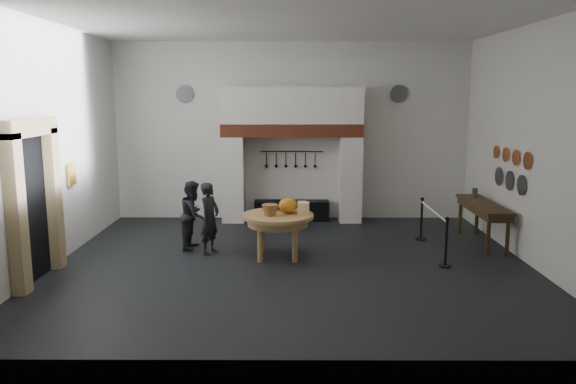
{
  "coord_description": "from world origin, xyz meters",
  "views": [
    {
      "loc": [
        -0.02,
        -10.37,
        3.2
      ],
      "look_at": [
        -0.08,
        0.18,
        1.35
      ],
      "focal_mm": 35.0,
      "sensor_mm": 36.0,
      "label": 1
    }
  ],
  "objects_px": {
    "iron_range": "(292,210)",
    "visitor_near": "(210,218)",
    "side_table": "(483,204)",
    "barrier_post_near": "(446,243)",
    "visitor_far": "(193,215)",
    "work_table": "(278,216)",
    "barrier_post_far": "(421,220)"
  },
  "relations": [
    {
      "from": "visitor_near",
      "to": "visitor_far",
      "type": "height_order",
      "value": "visitor_near"
    },
    {
      "from": "iron_range",
      "to": "barrier_post_near",
      "type": "height_order",
      "value": "barrier_post_near"
    },
    {
      "from": "iron_range",
      "to": "visitor_near",
      "type": "height_order",
      "value": "visitor_near"
    },
    {
      "from": "work_table",
      "to": "side_table",
      "type": "xyz_separation_m",
      "value": [
        4.38,
        1.03,
        0.03
      ]
    },
    {
      "from": "iron_range",
      "to": "visitor_near",
      "type": "xyz_separation_m",
      "value": [
        -1.66,
        -3.07,
        0.48
      ]
    },
    {
      "from": "visitor_far",
      "to": "side_table",
      "type": "distance_m",
      "value": 6.17
    },
    {
      "from": "visitor_near",
      "to": "work_table",
      "type": "bearing_deg",
      "value": -78.52
    },
    {
      "from": "side_table",
      "to": "barrier_post_far",
      "type": "height_order",
      "value": "same"
    },
    {
      "from": "iron_range",
      "to": "barrier_post_far",
      "type": "relative_size",
      "value": 2.11
    },
    {
      "from": "iron_range",
      "to": "work_table",
      "type": "height_order",
      "value": "work_table"
    },
    {
      "from": "barrier_post_near",
      "to": "iron_range",
      "type": "bearing_deg",
      "value": 126.0
    },
    {
      "from": "visitor_near",
      "to": "visitor_far",
      "type": "bearing_deg",
      "value": 67.83
    },
    {
      "from": "work_table",
      "to": "visitor_near",
      "type": "relative_size",
      "value": 0.97
    },
    {
      "from": "iron_range",
      "to": "barrier_post_near",
      "type": "distance_m",
      "value": 4.89
    },
    {
      "from": "iron_range",
      "to": "work_table",
      "type": "bearing_deg",
      "value": -94.74
    },
    {
      "from": "iron_range",
      "to": "side_table",
      "type": "relative_size",
      "value": 0.86
    },
    {
      "from": "visitor_far",
      "to": "barrier_post_near",
      "type": "bearing_deg",
      "value": -98.07
    },
    {
      "from": "work_table",
      "to": "barrier_post_far",
      "type": "relative_size",
      "value": 1.56
    },
    {
      "from": "visitor_far",
      "to": "barrier_post_far",
      "type": "xyz_separation_m",
      "value": [
        4.93,
        0.71,
        -0.26
      ]
    },
    {
      "from": "iron_range",
      "to": "barrier_post_far",
      "type": "xyz_separation_m",
      "value": [
        2.87,
        -1.96,
        0.2
      ]
    },
    {
      "from": "side_table",
      "to": "barrier_post_far",
      "type": "xyz_separation_m",
      "value": [
        -1.23,
        0.35,
        -0.42
      ]
    },
    {
      "from": "side_table",
      "to": "barrier_post_near",
      "type": "bearing_deg",
      "value": -126.68
    },
    {
      "from": "iron_range",
      "to": "barrier_post_far",
      "type": "height_order",
      "value": "barrier_post_far"
    },
    {
      "from": "work_table",
      "to": "barrier_post_far",
      "type": "xyz_separation_m",
      "value": [
        3.15,
        1.39,
        -0.39
      ]
    },
    {
      "from": "visitor_near",
      "to": "side_table",
      "type": "distance_m",
      "value": 5.81
    },
    {
      "from": "side_table",
      "to": "iron_range",
      "type": "bearing_deg",
      "value": 150.59
    },
    {
      "from": "iron_range",
      "to": "side_table",
      "type": "height_order",
      "value": "side_table"
    },
    {
      "from": "visitor_near",
      "to": "visitor_far",
      "type": "relative_size",
      "value": 1.02
    },
    {
      "from": "visitor_far",
      "to": "side_table",
      "type": "relative_size",
      "value": 0.65
    },
    {
      "from": "work_table",
      "to": "barrier_post_near",
      "type": "relative_size",
      "value": 1.56
    },
    {
      "from": "side_table",
      "to": "barrier_post_far",
      "type": "relative_size",
      "value": 2.44
    },
    {
      "from": "work_table",
      "to": "visitor_near",
      "type": "bearing_deg",
      "value": 168.65
    }
  ]
}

